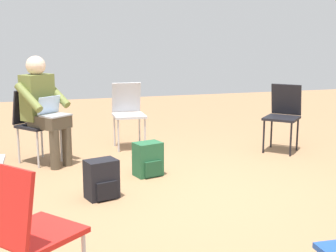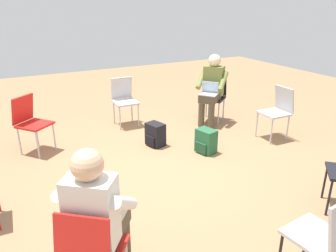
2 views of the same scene
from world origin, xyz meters
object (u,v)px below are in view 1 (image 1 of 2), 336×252
Objects in this scene: chair_southwest at (35,120)px; backpack_by_empty_chair at (148,161)px; chair_southeast at (26,227)px; backpack_near_laptop_user at (102,181)px; chair_northwest at (283,113)px; chair_west at (128,110)px; person_with_laptop at (43,105)px.

chair_southwest reaches higher than backpack_by_empty_chair.
backpack_near_laptop_user is at bearing 119.97° from chair_southeast.
chair_west is at bearing 22.86° from chair_northwest.
chair_southeast is 2.36× the size of backpack_near_laptop_user.
backpack_by_empty_chair is (-0.55, 0.57, 0.00)m from backpack_near_laptop_user.
chair_southeast is 1.00× the size of chair_northwest.
person_with_laptop is at bearing 90.00° from chair_southwest.
backpack_near_laptop_user is at bearing 70.21° from person_with_laptop.
person_with_laptop is at bearing 40.53° from chair_northwest.
backpack_by_empty_chair is at bearing 104.25° from person_with_laptop.
chair_southeast reaches higher than backpack_by_empty_chair.
backpack_near_laptop_user is 0.80m from backpack_by_empty_chair.
chair_west reaches higher than backpack_by_empty_chair.
chair_west is 1.36m from backpack_by_empty_chair.
person_with_laptop is 1.51m from backpack_near_laptop_user.
backpack_by_empty_chair is (0.56, -1.92, -0.34)m from chair_northwest.
chair_southeast is 4.21m from chair_northwest.
person_with_laptop is (0.53, -1.08, 0.20)m from chair_west.
chair_southwest is (-0.35, -3.05, 0.00)m from chair_northwest.
backpack_near_laptop_user is at bearing 68.90° from chair_northwest.
chair_northwest is 2.03m from backpack_by_empty_chair.
chair_southeast is at bearing 71.94° from chair_west.
backpack_near_laptop_user is at bearing -46.16° from backpack_by_empty_chair.
chair_west is at bearing 160.12° from chair_southwest.
chair_southwest is at bearing -159.42° from backpack_near_laptop_user.
person_with_laptop is at bearing -161.53° from backpack_near_laptop_user.
backpack_by_empty_chair is (0.92, 1.13, -0.34)m from chair_southwest.
chair_southeast is at bearing -28.41° from backpack_by_empty_chair.
chair_northwest is 1.00× the size of chair_southwest.
chair_southeast is at bearing 48.05° from person_with_laptop.
chair_southeast and chair_northwest have the same top height.
backpack_near_laptop_user is at bearing 72.31° from chair_southwest.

